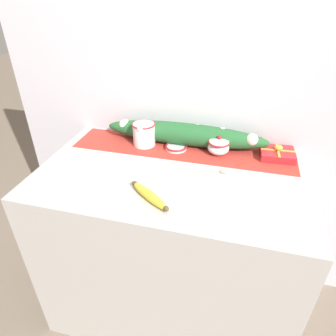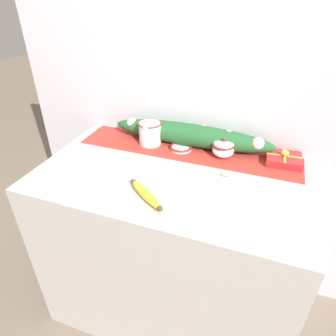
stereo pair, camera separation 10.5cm
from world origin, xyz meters
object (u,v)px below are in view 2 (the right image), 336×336
object	(u,v)px
cream_pitcher	(150,132)
sugar_bowl	(223,148)
banana	(146,194)
gift_box	(284,159)
spoon	(222,174)
small_dish	(181,148)

from	to	relation	value
cream_pitcher	sugar_bowl	distance (m)	0.38
banana	gift_box	bearing A→B (deg)	43.17
cream_pitcher	gift_box	bearing A→B (deg)	3.12
spoon	gift_box	distance (m)	0.32
sugar_bowl	spoon	xyz separation A→B (m)	(0.03, -0.16, -0.04)
banana	sugar_bowl	bearing A→B (deg)	63.08
small_dish	spoon	size ratio (longest dim) A/B	0.59
sugar_bowl	gift_box	distance (m)	0.28
small_dish	banana	world-z (taller)	banana
cream_pitcher	banana	xyz separation A→B (m)	(0.16, -0.43, -0.05)
cream_pitcher	sugar_bowl	xyz separation A→B (m)	(0.38, -0.00, -0.02)
cream_pitcher	spoon	size ratio (longest dim) A/B	0.73
sugar_bowl	banana	bearing A→B (deg)	-116.92
sugar_bowl	banana	size ratio (longest dim) A/B	0.53
sugar_bowl	spoon	distance (m)	0.17
cream_pitcher	gift_box	world-z (taller)	cream_pitcher
small_dish	spoon	world-z (taller)	small_dish
small_dish	banana	xyz separation A→B (m)	(-0.01, -0.43, 0.01)
spoon	small_dish	bearing A→B (deg)	132.09
spoon	banana	bearing A→B (deg)	-147.80
cream_pitcher	spoon	world-z (taller)	cream_pitcher
small_dish	sugar_bowl	bearing A→B (deg)	1.36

